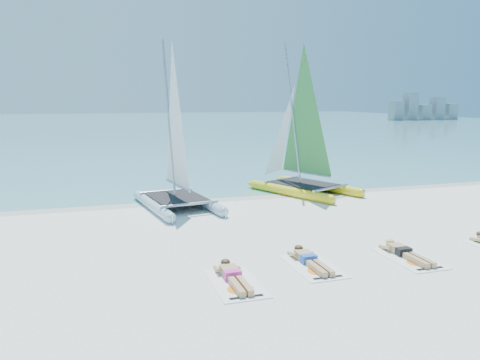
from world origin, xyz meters
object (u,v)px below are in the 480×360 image
object	(u,v)px
towel_a	(236,283)
sunbather_b	(309,259)
sunbather_a	(233,275)
sunbather_c	(405,252)
towel_b	(313,266)
catamaran_blue	(175,156)
towel_c	(409,258)
catamaran_yellow	(297,144)

from	to	relation	value
towel_a	sunbather_b	distance (m)	2.13
sunbather_a	sunbather_c	size ratio (longest dim) A/B	1.00
towel_b	sunbather_b	xyz separation A→B (m)	(-0.00, 0.19, 0.11)
catamaran_blue	sunbather_a	xyz separation A→B (m)	(0.01, -7.32, -1.74)
sunbather_c	towel_c	bearing A→B (deg)	-90.00
sunbather_a	towel_b	bearing A→B (deg)	7.28
catamaran_blue	sunbather_c	size ratio (longest dim) A/B	3.61
sunbather_a	sunbather_b	distance (m)	2.07
catamaran_blue	towel_a	size ratio (longest dim) A/B	3.37
catamaran_yellow	towel_b	distance (m)	9.34
catamaran_blue	towel_a	bearing A→B (deg)	-99.21
towel_c	towel_a	bearing A→B (deg)	-176.86
catamaran_yellow	sunbather_a	bearing A→B (deg)	-145.91
sunbather_a	sunbather_c	xyz separation A→B (m)	(4.54, 0.25, 0.00)
sunbather_a	towel_b	distance (m)	2.04
catamaran_yellow	sunbather_a	size ratio (longest dim) A/B	3.74
sunbather_b	sunbather_c	size ratio (longest dim) A/B	1.00
catamaran_yellow	sunbather_a	xyz separation A→B (m)	(-5.35, -8.75, -1.91)
catamaran_blue	towel_c	bearing A→B (deg)	-67.24
towel_b	sunbather_c	distance (m)	2.51
catamaran_yellow	catamaran_blue	bearing A→B (deg)	170.45
sunbather_c	sunbather_b	bearing A→B (deg)	175.41
catamaran_blue	sunbather_c	xyz separation A→B (m)	(4.55, -7.07, -1.74)
catamaran_blue	towel_c	distance (m)	8.76
towel_b	sunbather_c	world-z (taller)	sunbather_c
towel_a	towel_c	xyz separation A→B (m)	(4.54, 0.25, 0.00)
catamaran_yellow	towel_b	size ratio (longest dim) A/B	3.49
catamaran_blue	catamaran_yellow	xyz separation A→B (m)	(5.36, 1.43, 0.17)
towel_a	sunbather_c	world-z (taller)	sunbather_c
towel_a	sunbather_a	size ratio (longest dim) A/B	1.07
towel_c	sunbather_c	size ratio (longest dim) A/B	1.07
catamaran_yellow	towel_b	world-z (taller)	catamaran_yellow
catamaran_yellow	sunbather_b	size ratio (longest dim) A/B	3.74
catamaran_blue	sunbather_c	world-z (taller)	catamaran_blue
sunbather_a	towel_c	size ratio (longest dim) A/B	0.93
sunbather_a	towel_c	distance (m)	4.54
catamaran_yellow	towel_b	bearing A→B (deg)	-135.84
sunbather_b	sunbather_c	world-z (taller)	same
catamaran_blue	towel_b	bearing A→B (deg)	-83.20
catamaran_yellow	sunbather_a	distance (m)	10.43
towel_b	sunbather_c	size ratio (longest dim) A/B	1.07
catamaran_yellow	sunbather_b	bearing A→B (deg)	-136.29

